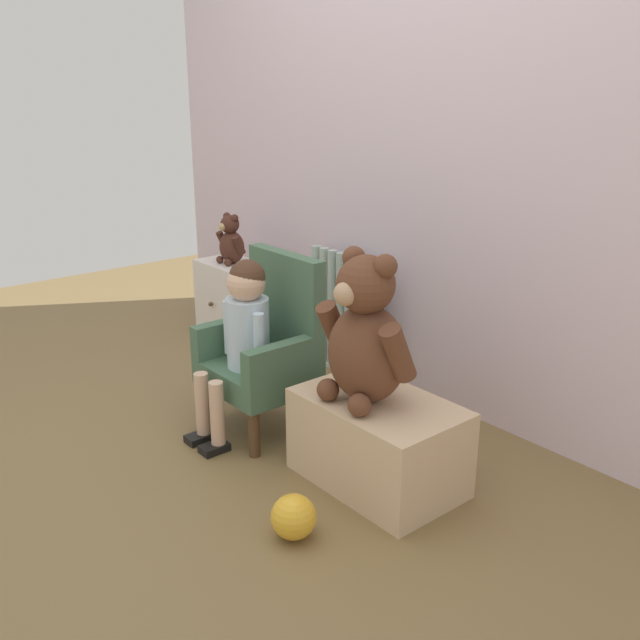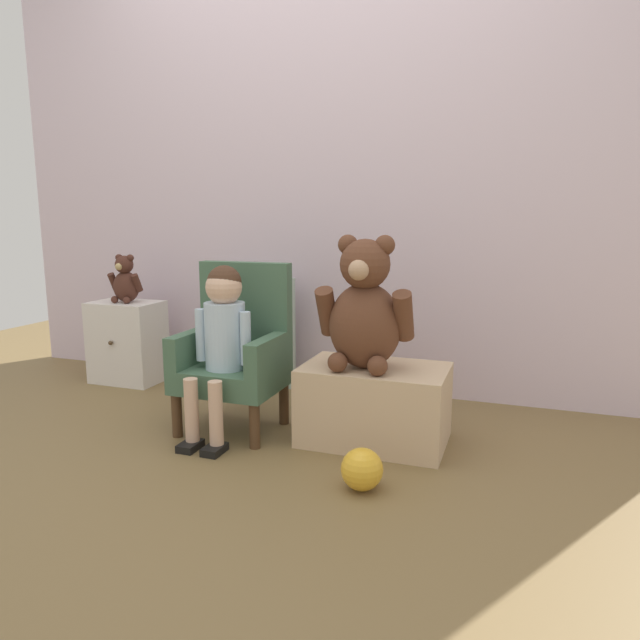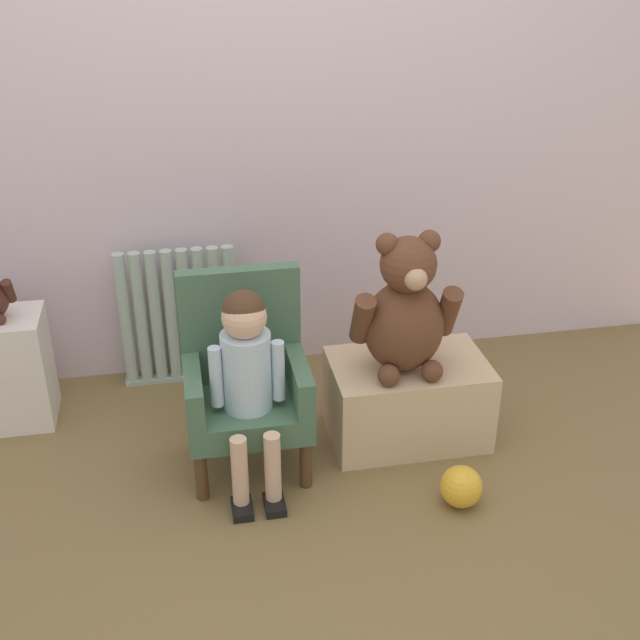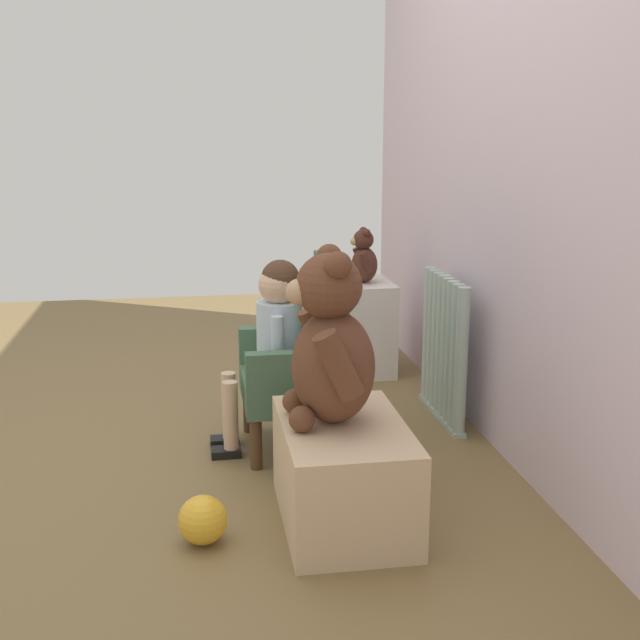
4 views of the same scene
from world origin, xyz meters
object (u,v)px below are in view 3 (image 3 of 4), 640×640
radiator (179,317)px  child_figure (247,364)px  child_armchair (245,379)px  low_bench (407,399)px  large_teddy_bear (405,312)px  toy_ball (461,487)px

radiator → child_figure: size_ratio=0.83×
child_armchair → low_bench: bearing=3.3°
radiator → child_figure: child_figure is taller
large_teddy_bear → toy_ball: 0.63m
child_armchair → low_bench: child_armchair is taller
child_figure → low_bench: bearing=13.6°
toy_ball → child_figure: bearing=157.5°
child_armchair → child_figure: bearing=-90.0°
child_figure → large_teddy_bear: size_ratio=1.36×
low_bench → large_teddy_bear: bearing=-137.6°
child_armchair → toy_ball: child_armchair is taller
child_figure → toy_ball: (0.68, -0.28, -0.40)m
child_figure → low_bench: size_ratio=1.24×
child_armchair → child_figure: size_ratio=1.00×
radiator → low_bench: 1.02m
radiator → child_armchair: 0.65m
radiator → toy_ball: bearing=-48.4°
radiator → low_bench: size_ratio=1.03×
large_teddy_bear → child_armchair: bearing=-179.9°
large_teddy_bear → toy_ball: bearing=-75.1°
radiator → toy_ball: size_ratio=4.13×
radiator → low_bench: (0.83, -0.58, -0.14)m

